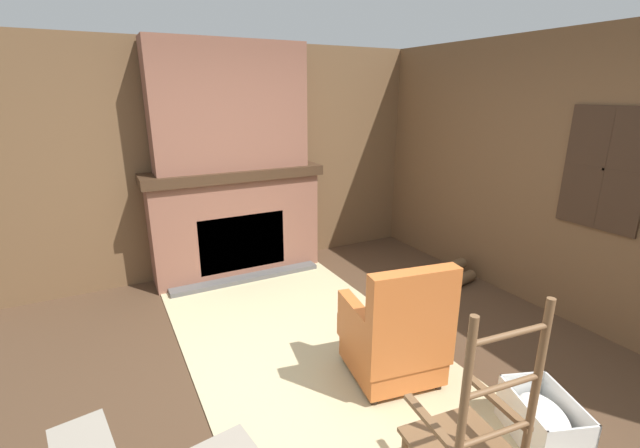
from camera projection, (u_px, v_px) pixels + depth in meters
name	position (u px, v px, depth m)	size (l,w,h in m)	color
ground_plane	(327.00, 374.00, 3.28)	(14.00, 14.00, 0.00)	#4C3523
wood_panel_wall_left	(227.00, 161.00, 4.95)	(0.06, 5.40, 2.61)	brown
wood_panel_wall_back	(558.00, 178.00, 3.96)	(5.40, 0.09, 2.61)	brown
fireplace_hearth	(237.00, 223.00, 4.94)	(0.63, 2.00, 1.25)	brown
chimney_breast	(230.00, 107.00, 4.56)	(0.37, 1.67, 1.34)	brown
area_rug	(314.00, 355.00, 3.50)	(3.63, 1.90, 0.01)	#C6B789
armchair	(395.00, 337.00, 3.11)	(0.73, 0.73, 0.97)	#C6662D
firewood_stack	(452.00, 273.00, 4.86)	(0.45, 0.44, 0.23)	brown
laundry_basket	(543.00, 419.00, 2.61)	(0.58, 0.48, 0.31)	white
oil_lamp_vase	(159.00, 164.00, 4.42)	(0.12, 0.12, 0.30)	#99B29E
storage_case	(276.00, 159.00, 5.01)	(0.16, 0.21, 0.13)	brown
decorative_plate_on_mantel	(226.00, 157.00, 4.75)	(0.07, 0.25, 0.25)	#336093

